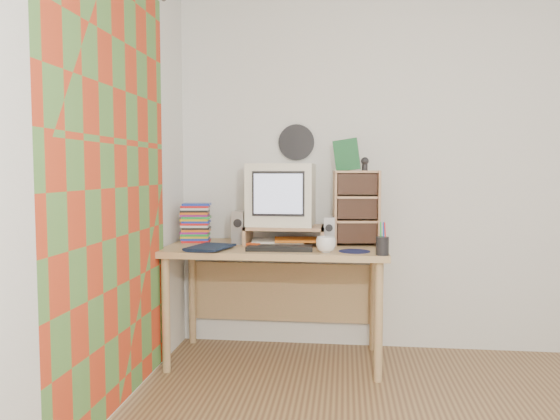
% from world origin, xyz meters
% --- Properties ---
extents(back_wall, '(3.50, 0.00, 3.50)m').
position_xyz_m(back_wall, '(0.00, 1.75, 1.25)').
color(back_wall, white).
rests_on(back_wall, floor).
extents(left_wall, '(0.00, 3.50, 3.50)m').
position_xyz_m(left_wall, '(-1.75, 0.00, 1.25)').
color(left_wall, white).
rests_on(left_wall, floor).
extents(curtain, '(0.00, 2.20, 2.20)m').
position_xyz_m(curtain, '(-1.71, 0.48, 1.15)').
color(curtain, red).
rests_on(curtain, left_wall).
extents(wall_disc, '(0.25, 0.02, 0.25)m').
position_xyz_m(wall_disc, '(-0.93, 1.73, 1.43)').
color(wall_disc, black).
rests_on(wall_disc, back_wall).
extents(desk, '(1.40, 0.70, 0.75)m').
position_xyz_m(desk, '(-1.03, 1.44, 0.62)').
color(desk, tan).
rests_on(desk, floor).
extents(monitor_riser, '(0.52, 0.30, 0.12)m').
position_xyz_m(monitor_riser, '(-0.98, 1.48, 0.84)').
color(monitor_riser, tan).
rests_on(monitor_riser, desk).
extents(crt_monitor, '(0.44, 0.44, 0.41)m').
position_xyz_m(crt_monitor, '(-1.01, 1.53, 1.08)').
color(crt_monitor, white).
rests_on(crt_monitor, monitor_riser).
extents(speaker_left, '(0.09, 0.09, 0.22)m').
position_xyz_m(speaker_left, '(-1.28, 1.44, 0.86)').
color(speaker_left, '#9E9EA3').
rests_on(speaker_left, desk).
extents(speaker_right, '(0.07, 0.07, 0.19)m').
position_xyz_m(speaker_right, '(-0.69, 1.42, 0.84)').
color(speaker_right, '#9E9EA3').
rests_on(speaker_right, desk).
extents(keyboard, '(0.41, 0.15, 0.03)m').
position_xyz_m(keyboard, '(-0.98, 1.19, 0.76)').
color(keyboard, black).
rests_on(keyboard, desk).
extents(dvd_stack, '(0.20, 0.15, 0.26)m').
position_xyz_m(dvd_stack, '(-1.60, 1.52, 0.88)').
color(dvd_stack, brown).
rests_on(dvd_stack, desk).
extents(cd_rack, '(0.31, 0.19, 0.48)m').
position_xyz_m(cd_rack, '(-0.52, 1.49, 0.99)').
color(cd_rack, tan).
rests_on(cd_rack, desk).
extents(mug, '(0.13, 0.13, 0.09)m').
position_xyz_m(mug, '(-0.70, 1.14, 0.80)').
color(mug, white).
rests_on(mug, desk).
extents(diary, '(0.31, 0.26, 0.05)m').
position_xyz_m(diary, '(-1.52, 1.20, 0.78)').
color(diary, '#0D1931').
rests_on(diary, desk).
extents(mousepad, '(0.21, 0.21, 0.00)m').
position_xyz_m(mousepad, '(-0.53, 1.19, 0.75)').
color(mousepad, '#101736').
rests_on(mousepad, desk).
extents(pen_cup, '(0.08, 0.08, 0.15)m').
position_xyz_m(pen_cup, '(-0.38, 1.07, 0.82)').
color(pen_cup, black).
rests_on(pen_cup, desk).
extents(papers, '(0.36, 0.28, 0.04)m').
position_xyz_m(papers, '(-0.98, 1.46, 0.77)').
color(papers, silver).
rests_on(papers, desk).
extents(red_box, '(0.09, 0.07, 0.04)m').
position_xyz_m(red_box, '(-1.15, 1.21, 0.77)').
color(red_box, '#BB3C14').
rests_on(red_box, desk).
extents(game_box, '(0.16, 0.06, 0.20)m').
position_xyz_m(game_box, '(-0.58, 1.48, 1.33)').
color(game_box, '#1A5B2D').
rests_on(game_box, cd_rack).
extents(webcam, '(0.05, 0.05, 0.09)m').
position_xyz_m(webcam, '(-0.47, 1.46, 1.28)').
color(webcam, black).
rests_on(webcam, cd_rack).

